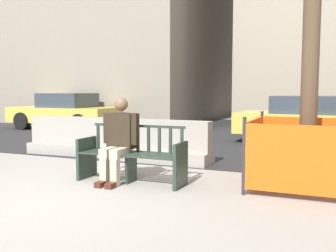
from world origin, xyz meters
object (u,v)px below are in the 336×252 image
Objects in this scene: construction_fence at (307,151)px; car_sedan_mid at (65,111)px; seated_person at (119,138)px; street_bench at (132,157)px; car_taxi_near at (322,119)px; jersey_barrier_left at (72,139)px; jersey_barrier_centre at (162,145)px.

car_sedan_mid is (-8.77, 5.73, 0.12)m from construction_fence.
seated_person is 8.86m from car_sedan_mid.
street_bench is 0.41× the size of car_sedan_mid.
car_taxi_near is at bearing -4.31° from car_sedan_mid.
seated_person is 6.49m from car_taxi_near.
street_bench is 1.29× the size of seated_person.
car_taxi_near is 1.14× the size of car_sedan_mid.
car_sedan_mid is (-3.75, 4.60, 0.32)m from jersey_barrier_left.
car_sedan_mid is at bearing 142.01° from jersey_barrier_centre.
street_bench is at bearing -115.29° from car_taxi_near.
car_taxi_near is (2.95, 4.02, 0.32)m from jersey_barrier_centre.
car_sedan_mid is (-8.95, 0.68, -0.00)m from car_taxi_near.
street_bench is 0.84× the size of jersey_barrier_centre.
street_bench is at bearing 16.58° from seated_person.
seated_person is at bearing -46.98° from car_sedan_mid.
seated_person is (-0.19, -0.06, 0.29)m from street_bench.
seated_person is at bearing -164.52° from construction_fence.
car_sedan_mid reaches higher than street_bench.
car_taxi_near is (5.20, 3.92, 0.32)m from jersey_barrier_left.
jersey_barrier_centre is at bearing -37.99° from car_sedan_mid.
car_taxi_near reaches higher than street_bench.
street_bench is at bearing -45.84° from car_sedan_mid.
seated_person is 0.82× the size of construction_fence.
car_taxi_near is (2.72, 5.75, 0.26)m from street_bench.
car_sedan_mid is at bearing 146.86° from construction_fence.
car_taxi_near reaches higher than jersey_barrier_centre.
jersey_barrier_left is at bearing 177.55° from jersey_barrier_centre.
jersey_barrier_centre is at bearing 159.47° from construction_fence.
seated_person is 0.32× the size of car_sedan_mid.
car_sedan_mid is at bearing 133.02° from seated_person.
street_bench is at bearing -36.34° from jersey_barrier_left.
construction_fence is at bearing 15.39° from street_bench.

